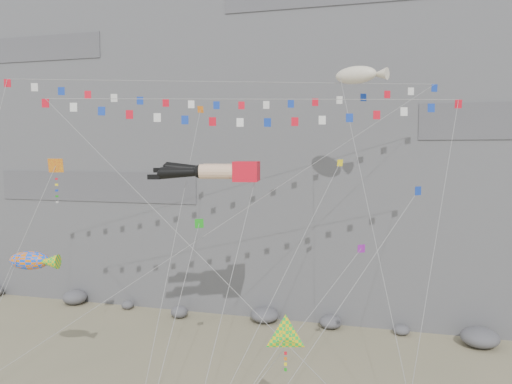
{
  "coord_description": "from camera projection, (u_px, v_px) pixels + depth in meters",
  "views": [
    {
      "loc": [
        11.06,
        -26.03,
        15.55
      ],
      "look_at": [
        1.38,
        9.0,
        12.58
      ],
      "focal_mm": 35.0,
      "sensor_mm": 36.0,
      "label": 1
    }
  ],
  "objects": [
    {
      "name": "flag_banner_lower",
      "position": [
        254.0,
        100.0,
        31.71
      ],
      "size": [
        25.25,
        9.78,
        21.81
      ],
      "color": "red",
      "rests_on": "ground"
    },
    {
      "name": "small_kite_d",
      "position": [
        337.0,
        169.0,
        34.43
      ],
      "size": [
        6.26,
        15.37,
        21.58
      ],
      "color": "yellow",
      "rests_on": "ground"
    },
    {
      "name": "flag_banner_upper",
      "position": [
        229.0,
        82.0,
        35.71
      ],
      "size": [
        28.77,
        18.21,
        28.06
      ],
      "color": "red",
      "rests_on": "ground"
    },
    {
      "name": "cliff",
      "position": [
        297.0,
        70.0,
        57.92
      ],
      "size": [
        80.0,
        28.0,
        50.0
      ],
      "primitive_type": "cube",
      "color": "slate",
      "rests_on": "ground"
    },
    {
      "name": "talus_boulders",
      "position": [
        265.0,
        315.0,
        45.49
      ],
      "size": [
        60.0,
        3.0,
        1.2
      ],
      "primitive_type": null,
      "color": "slate",
      "rests_on": "ground"
    },
    {
      "name": "small_kite_b",
      "position": [
        359.0,
        252.0,
        31.4
      ],
      "size": [
        8.08,
        12.06,
        16.52
      ],
      "color": "purple",
      "rests_on": "ground"
    },
    {
      "name": "blimp_windsock",
      "position": [
        356.0,
        76.0,
        35.35
      ],
      "size": [
        6.76,
        14.17,
        24.92
      ],
      "color": "beige",
      "rests_on": "ground"
    },
    {
      "name": "fish_windsock",
      "position": [
        30.0,
        261.0,
        31.64
      ],
      "size": [
        4.6,
        4.87,
        9.75
      ],
      "color": "orange",
      "rests_on": "ground"
    },
    {
      "name": "small_kite_c",
      "position": [
        199.0,
        226.0,
        30.92
      ],
      "size": [
        1.28,
        10.6,
        14.81
      ],
      "color": "#189D18",
      "rests_on": "ground"
    },
    {
      "name": "legs_kite",
      "position": [
        216.0,
        171.0,
        33.44
      ],
      "size": [
        7.76,
        16.19,
        20.57
      ],
      "rotation": [
        0.0,
        0.0,
        0.17
      ],
      "color": "red",
      "rests_on": "ground"
    },
    {
      "name": "small_kite_e",
      "position": [
        414.0,
        197.0,
        27.01
      ],
      "size": [
        9.39,
        7.97,
        17.59
      ],
      "color": "#1335A9",
      "rests_on": "ground"
    },
    {
      "name": "small_kite_a",
      "position": [
        199.0,
        115.0,
        37.61
      ],
      "size": [
        2.59,
        15.37,
        23.86
      ],
      "color": "orange",
      "rests_on": "ground"
    },
    {
      "name": "harlequin_kite",
      "position": [
        55.0,
        166.0,
        32.26
      ],
      "size": [
        4.56,
        7.02,
        16.16
      ],
      "color": "red",
      "rests_on": "ground"
    },
    {
      "name": "delta_kite",
      "position": [
        285.0,
        338.0,
        24.68
      ],
      "size": [
        5.37,
        6.24,
        9.46
      ],
      "color": "yellow",
      "rests_on": "ground"
    }
  ]
}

